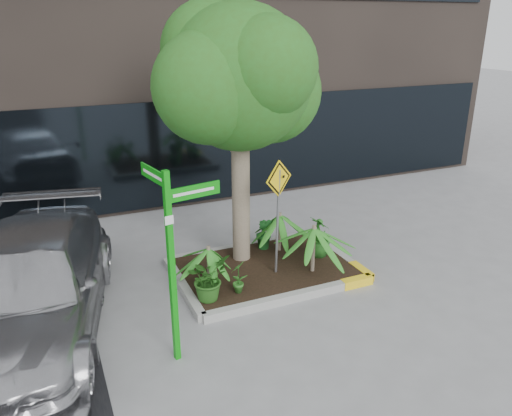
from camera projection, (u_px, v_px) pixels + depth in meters
name	position (u px, v px, depth m)	size (l,w,h in m)	color
ground	(262.00, 282.00, 9.08)	(80.00, 80.00, 0.00)	gray
planter	(267.00, 269.00, 9.37)	(3.35, 2.36, 0.15)	#9E9E99
tree	(239.00, 78.00, 8.53)	(3.24, 2.87, 4.86)	gray
palm_front	(314.00, 228.00, 8.89)	(1.02, 1.02, 1.13)	gray
palm_left	(208.00, 249.00, 8.51)	(0.80, 0.80, 0.89)	gray
palm_back	(280.00, 215.00, 9.76)	(0.91, 0.91, 1.01)	gray
parked_car	(29.00, 288.00, 7.37)	(2.11, 5.20, 1.51)	#AFAEB3
shrub_a	(208.00, 278.00, 8.14)	(0.68, 0.68, 0.75)	#235518
shrub_b	(319.00, 236.00, 9.67)	(0.45, 0.45, 0.80)	#22641E
shrub_c	(238.00, 276.00, 8.37)	(0.31, 0.31, 0.60)	#2B6A20
shrub_d	(265.00, 233.00, 9.96)	(0.38, 0.38, 0.69)	#18551E
street_sign_post	(172.00, 246.00, 6.51)	(0.90, 0.80, 2.75)	#0EA011
cattle_sign	(278.00, 199.00, 8.62)	(0.61, 0.28, 2.12)	slate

